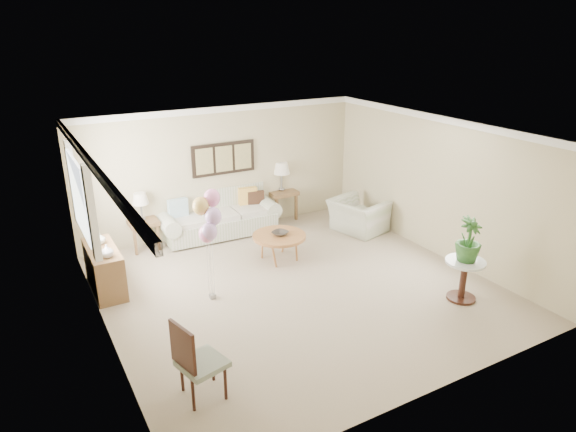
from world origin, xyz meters
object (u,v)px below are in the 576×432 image
(sofa, at_px, (218,217))
(balloon_cluster, at_px, (208,218))
(armchair, at_px, (358,216))
(accent_chair, at_px, (196,360))
(coffee_table, at_px, (279,237))

(sofa, xyz_separation_m, balloon_cluster, (-1.12, -2.50, 1.02))
(armchair, relative_size, accent_chair, 1.06)
(sofa, distance_m, accent_chair, 5.02)
(balloon_cluster, bearing_deg, coffee_table, 25.39)
(armchair, height_order, balloon_cluster, balloon_cluster)
(coffee_table, height_order, balloon_cluster, balloon_cluster)
(coffee_table, height_order, accent_chair, accent_chair)
(accent_chair, relative_size, balloon_cluster, 0.56)
(coffee_table, distance_m, armchair, 2.16)
(armchair, xyz_separation_m, accent_chair, (-4.73, -3.24, 0.18))
(coffee_table, distance_m, accent_chair, 3.85)
(coffee_table, xyz_separation_m, balloon_cluster, (-1.62, -0.77, 0.93))
(coffee_table, relative_size, armchair, 0.93)
(coffee_table, relative_size, balloon_cluster, 0.55)
(sofa, height_order, armchair, sofa)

